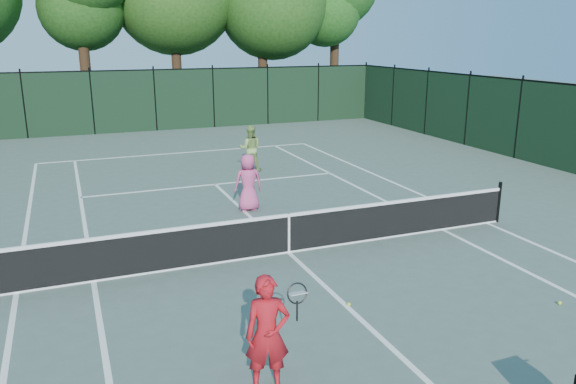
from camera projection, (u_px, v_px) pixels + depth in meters
name	position (u px, v px, depth m)	size (l,w,h in m)	color
ground	(289.00, 253.00, 12.43)	(90.00, 90.00, 0.00)	#4C5C52
sideline_doubles_left	(16.00, 293.00, 10.47)	(0.10, 23.77, 0.01)	white
sideline_doubles_right	(487.00, 223.00, 14.39)	(0.10, 23.77, 0.01)	white
sideline_singles_left	(94.00, 282.00, 10.96)	(0.10, 23.77, 0.01)	white
sideline_singles_right	(443.00, 230.00, 13.90)	(0.10, 23.77, 0.01)	white
baseline_far	(181.00, 153.00, 23.06)	(10.97, 0.10, 0.01)	white
service_line_far	(215.00, 184.00, 18.15)	(8.23, 0.10, 0.01)	white
center_service_line	(289.00, 253.00, 12.43)	(0.10, 12.80, 0.01)	white
tennis_net	(289.00, 232.00, 12.30)	(11.69, 0.09, 1.06)	black
fence_far	(155.00, 101.00, 28.13)	(24.00, 0.05, 3.00)	black
coach	(268.00, 334.00, 7.43)	(1.01, 0.55, 1.64)	#B3141D
player_pink	(248.00, 182.00, 15.28)	(0.80, 0.54, 1.57)	#D04984
player_green	(250.00, 148.00, 19.80)	(0.94, 0.84, 1.62)	#8EB058
loose_ball_near_cart	(560.00, 303.00, 10.01)	(0.07, 0.07, 0.07)	#CBE22E
loose_ball_midcourt	(349.00, 304.00, 9.97)	(0.07, 0.07, 0.07)	#BDD12A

